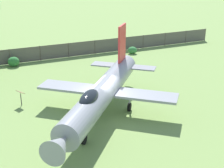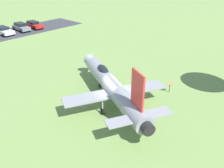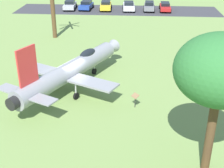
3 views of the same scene
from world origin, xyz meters
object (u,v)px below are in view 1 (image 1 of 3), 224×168
(display_jet, at_px, (102,93))
(shrub_near_fence, at_px, (132,50))
(info_plaque, at_px, (21,94))
(shrub_by_tree, at_px, (14,62))

(display_jet, xyz_separation_m, shrub_near_fence, (3.02, 15.72, -1.40))
(shrub_near_fence, xyz_separation_m, info_plaque, (-8.90, -13.63, 0.46))
(shrub_by_tree, bearing_deg, shrub_near_fence, 20.73)
(display_jet, height_order, shrub_by_tree, display_jet)
(shrub_by_tree, bearing_deg, info_plaque, -71.53)
(shrub_by_tree, relative_size, info_plaque, 0.99)
(display_jet, distance_m, shrub_near_fence, 16.07)
(display_jet, xyz_separation_m, info_plaque, (-5.88, 2.09, -0.95))
(shrub_near_fence, height_order, shrub_by_tree, shrub_by_tree)
(display_jet, bearing_deg, shrub_near_fence, -174.25)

